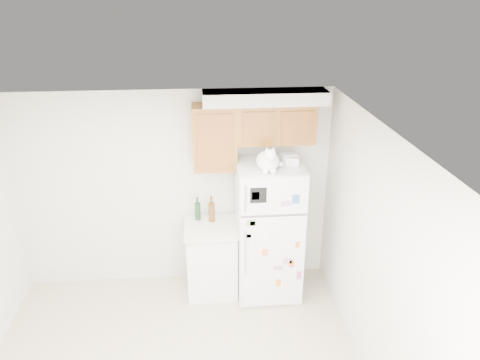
{
  "coord_description": "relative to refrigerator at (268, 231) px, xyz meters",
  "views": [
    {
      "loc": [
        0.33,
        -3.29,
        3.61
      ],
      "look_at": [
        0.77,
        1.55,
        1.55
      ],
      "focal_mm": 35.0,
      "sensor_mm": 36.0,
      "label": 1
    }
  ],
  "objects": [
    {
      "name": "storage_box_front",
      "position": [
        0.25,
        -0.01,
        0.89
      ],
      "size": [
        0.17,
        0.15,
        0.09
      ],
      "primitive_type": "cube",
      "rotation": [
        0.0,
        0.0,
        -0.28
      ],
      "color": "white",
      "rests_on": "refrigerator"
    },
    {
      "name": "bottle_green",
      "position": [
        -0.84,
        0.23,
        0.22
      ],
      "size": [
        0.07,
        0.07,
        0.3
      ],
      "primitive_type": null,
      "color": "#19381E",
      "rests_on": "base_counter"
    },
    {
      "name": "bottle_amber",
      "position": [
        -0.67,
        0.18,
        0.24
      ],
      "size": [
        0.08,
        0.08,
        0.33
      ],
      "primitive_type": null,
      "color": "#593814",
      "rests_on": "base_counter"
    },
    {
      "name": "refrigerator",
      "position": [
        0.0,
        0.0,
        0.0
      ],
      "size": [
        0.76,
        0.78,
        1.7
      ],
      "color": "white",
      "rests_on": "ground_plane"
    },
    {
      "name": "cat",
      "position": [
        -0.05,
        -0.17,
        0.97
      ],
      "size": [
        0.31,
        0.45,
        0.32
      ],
      "color": "white",
      "rests_on": "refrigerator"
    },
    {
      "name": "storage_box_back",
      "position": [
        0.23,
        0.08,
        0.9
      ],
      "size": [
        0.2,
        0.16,
        0.1
      ],
      "primitive_type": "cube",
      "rotation": [
        0.0,
        0.0,
        0.18
      ],
      "color": "white",
      "rests_on": "refrigerator"
    },
    {
      "name": "room_shell",
      "position": [
        -1.0,
        -1.36,
        0.82
      ],
      "size": [
        3.84,
        4.04,
        2.52
      ],
      "color": "silver",
      "rests_on": "ground_plane"
    },
    {
      "name": "base_counter",
      "position": [
        -0.69,
        0.07,
        -0.39
      ],
      "size": [
        0.64,
        0.64,
        0.92
      ],
      "color": "white",
      "rests_on": "ground_plane"
    }
  ]
}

